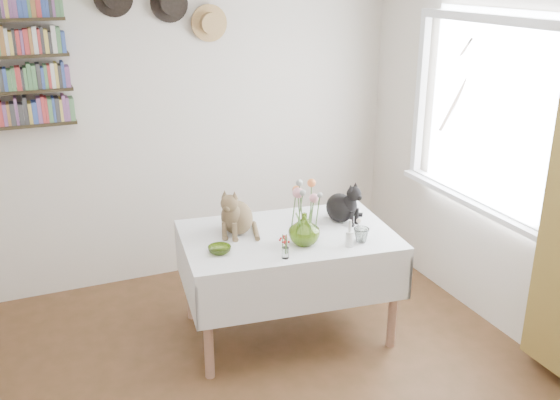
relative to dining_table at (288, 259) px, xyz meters
name	(u,v)px	position (x,y,z in m)	size (l,w,h in m)	color
room	(260,236)	(-0.59, -1.01, 0.68)	(4.08, 4.58, 2.58)	brown
window	(483,129)	(1.38, -0.21, 0.82)	(0.12, 1.52, 1.32)	white
dining_table	(288,259)	(0.00, 0.00, 0.00)	(1.51, 1.07, 0.76)	white
tabby_cat	(237,209)	(-0.31, 0.16, 0.36)	(0.23, 0.29, 0.34)	brown
black_cat	(340,200)	(0.43, 0.07, 0.34)	(0.20, 0.26, 0.31)	black
flower_vase	(304,229)	(0.03, -0.19, 0.29)	(0.20, 0.20, 0.21)	#89AC36
green_bowl	(219,250)	(-0.52, -0.11, 0.21)	(0.15, 0.15, 0.05)	#89AC36
drinking_glass	(361,235)	(0.39, -0.31, 0.23)	(0.10, 0.10, 0.10)	white
candlestick	(350,238)	(0.28, -0.34, 0.25)	(0.05, 0.05, 0.18)	white
berry_jar	(285,246)	(-0.17, -0.34, 0.27)	(0.04, 0.04, 0.18)	white
porcelain_figurine	(358,226)	(0.45, -0.17, 0.23)	(0.05, 0.05, 0.10)	white
flower_bouquet	(304,194)	(0.03, -0.18, 0.53)	(0.17, 0.13, 0.39)	#4C7233
wall_hats	(166,8)	(-0.47, 1.18, 1.60)	(0.98, 0.09, 0.48)	black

